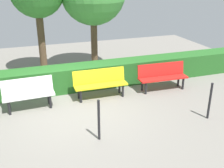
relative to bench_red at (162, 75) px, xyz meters
name	(u,v)px	position (x,y,z in m)	size (l,w,h in m)	color
ground_plane	(77,111)	(2.98, 0.61, -0.48)	(16.00, 16.00, 0.00)	gray
bench_red	(162,75)	(0.00, 0.00, 0.00)	(1.64, 0.52, 0.86)	red
bench_yellow	(100,82)	(2.09, -0.10, 0.00)	(1.63, 0.48, 0.86)	yellow
bench_white	(28,92)	(4.20, -0.02, -0.01)	(1.41, 0.51, 0.86)	white
hedge_row	(93,75)	(2.05, -0.97, -0.09)	(11.29, 0.77, 0.79)	#266023
railing_post_near	(210,101)	(-0.19, 2.15, 0.02)	(0.06, 0.06, 1.00)	black
railing_post_mid	(99,120)	(2.79, 2.15, 0.02)	(0.06, 0.06, 1.00)	black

